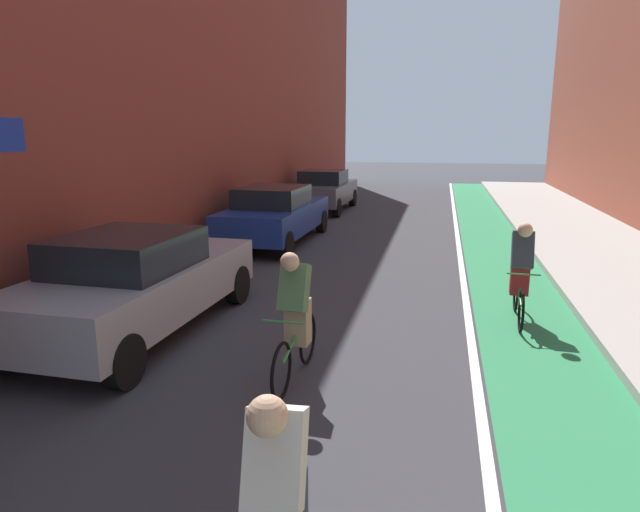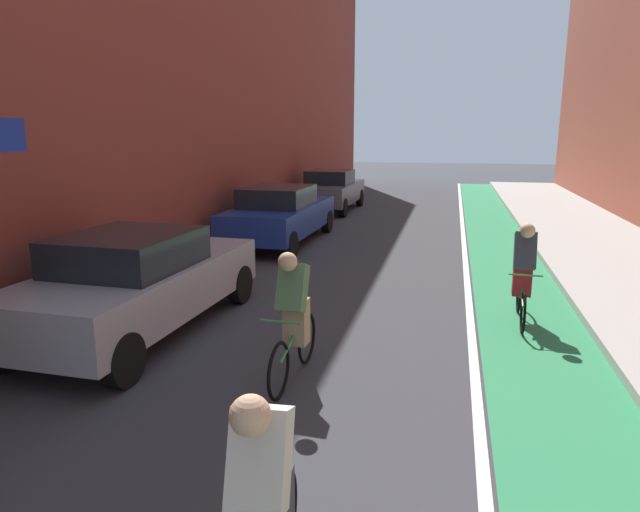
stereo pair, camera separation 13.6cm
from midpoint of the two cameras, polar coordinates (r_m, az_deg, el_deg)
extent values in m
plane|color=#38383D|center=(12.06, 5.07, -1.60)|extent=(86.92, 86.92, 0.00)
cube|color=#2D8451|center=(13.97, 18.47, -0.25)|extent=(1.60, 39.51, 0.00)
cube|color=white|center=(13.91, 14.78, -0.06)|extent=(0.12, 39.51, 0.00)
cube|color=#A8A59E|center=(14.41, 28.44, -0.47)|extent=(3.41, 39.51, 0.14)
cube|color=#9EA0A8|center=(8.71, -17.35, -3.06)|extent=(1.99, 4.60, 0.70)
cube|color=black|center=(8.39, -18.43, 0.34)|extent=(1.68, 1.96, 0.55)
cylinder|color=black|center=(10.64, -16.11, -2.15)|extent=(0.24, 0.67, 0.66)
cylinder|color=black|center=(9.89, -7.78, -2.86)|extent=(0.24, 0.67, 0.66)
cylinder|color=black|center=(8.04, -28.91, -7.99)|extent=(0.24, 0.67, 0.66)
cylinder|color=black|center=(7.02, -18.88, -9.95)|extent=(0.24, 0.67, 0.66)
cube|color=navy|center=(15.08, -3.75, 3.91)|extent=(1.91, 4.81, 0.70)
cube|color=black|center=(14.78, -4.07, 5.98)|extent=(1.64, 2.03, 0.55)
cylinder|color=black|center=(17.11, -4.49, 3.74)|extent=(0.23, 0.66, 0.66)
cylinder|color=black|center=(16.66, 0.95, 3.54)|extent=(0.23, 0.66, 0.66)
cylinder|color=black|center=(13.74, -9.40, 1.44)|extent=(0.23, 0.66, 0.66)
cylinder|color=black|center=(13.17, -2.75, 1.11)|extent=(0.23, 0.66, 0.66)
cube|color=#595B60|center=(21.30, 1.33, 6.46)|extent=(1.87, 4.26, 0.70)
cube|color=black|center=(21.04, 1.21, 7.96)|extent=(1.59, 1.81, 0.55)
cylinder|color=black|center=(23.03, 0.28, 6.05)|extent=(0.24, 0.67, 0.66)
cylinder|color=black|center=(22.69, 4.22, 5.91)|extent=(0.24, 0.67, 0.66)
cylinder|color=black|center=(20.05, -1.94, 5.07)|extent=(0.24, 0.67, 0.66)
cylinder|color=black|center=(19.66, 2.55, 4.91)|extent=(0.24, 0.67, 0.66)
cube|color=beige|center=(3.30, -4.87, -19.77)|extent=(0.34, 0.42, 0.60)
sphere|color=tan|center=(3.00, -5.76, -15.82)|extent=(0.22, 0.22, 0.22)
cube|color=#333842|center=(3.39, -4.33, -18.39)|extent=(0.28, 0.29, 0.39)
torus|color=black|center=(6.38, -3.60, -11.56)|extent=(0.07, 0.67, 0.66)
torus|color=black|center=(7.30, -0.80, -8.34)|extent=(0.07, 0.67, 0.66)
cylinder|color=#338C3F|center=(6.76, -2.11, -8.12)|extent=(0.09, 0.96, 0.33)
cylinder|color=#338C3F|center=(6.90, -1.64, -6.98)|extent=(0.04, 0.12, 0.55)
cylinder|color=#338C3F|center=(6.25, -3.42, -6.67)|extent=(0.48, 0.05, 0.02)
cube|color=tan|center=(6.80, -1.85, -6.64)|extent=(0.29, 0.25, 0.56)
cube|color=#4C7247|center=(6.55, -2.22, -3.19)|extent=(0.34, 0.41, 0.60)
sphere|color=tan|center=(6.32, -2.69, -0.59)|extent=(0.22, 0.22, 0.22)
torus|color=black|center=(8.88, 20.33, -5.40)|extent=(0.07, 0.64, 0.64)
torus|color=black|center=(9.89, 19.91, -3.58)|extent=(0.07, 0.64, 0.64)
cylinder|color=#338C3F|center=(9.32, 20.21, -3.15)|extent=(0.09, 0.96, 0.33)
cylinder|color=#338C3F|center=(9.48, 20.17, -2.39)|extent=(0.04, 0.12, 0.55)
cylinder|color=#338C3F|center=(8.81, 20.56, -1.84)|extent=(0.48, 0.05, 0.02)
cube|color=maroon|center=(9.39, 20.23, -2.10)|extent=(0.29, 0.25, 0.56)
cube|color=#333842|center=(9.16, 20.50, 0.49)|extent=(0.34, 0.41, 0.60)
sphere|color=tan|center=(8.95, 20.74, 2.42)|extent=(0.22, 0.22, 0.22)
camera|label=1|loc=(0.07, -89.49, 0.11)|focal=31.52mm
camera|label=2|loc=(0.07, 90.51, -0.11)|focal=31.52mm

